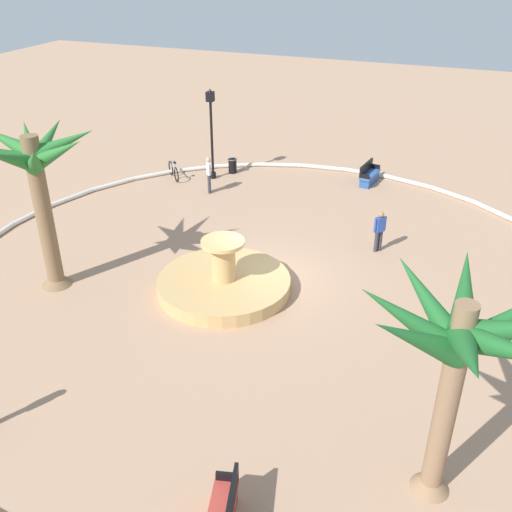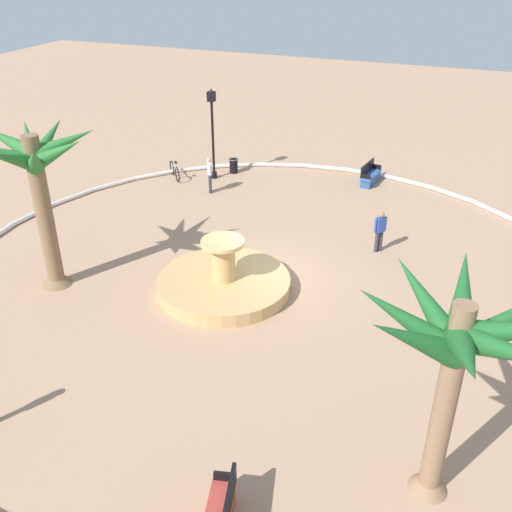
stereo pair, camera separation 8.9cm
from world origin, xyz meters
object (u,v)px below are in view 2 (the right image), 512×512
(bicycle_red_frame, at_px, (175,171))
(trash_bin, at_px, (234,165))
(palm_tree_near_fountain, at_px, (36,174))
(palm_tree_by_curb, at_px, (459,347))
(person_pedestrian_stroll, at_px, (380,230))
(lamppost, at_px, (212,127))
(fountain, at_px, (224,283))
(person_cyclist_helmet, at_px, (210,173))
(bench_east, at_px, (370,177))

(bicycle_red_frame, bearing_deg, trash_bin, -143.92)
(palm_tree_near_fountain, relative_size, palm_tree_by_curb, 1.09)
(bicycle_red_frame, xyz_separation_m, person_pedestrian_stroll, (-10.67, 3.80, 0.52))
(bicycle_red_frame, bearing_deg, lamppost, -157.86)
(lamppost, bearing_deg, fountain, 117.12)
(palm_tree_near_fountain, height_order, person_pedestrian_stroll, palm_tree_near_fountain)
(fountain, height_order, palm_tree_near_fountain, palm_tree_near_fountain)
(trash_bin, height_order, person_cyclist_helmet, person_cyclist_helmet)
(trash_bin, relative_size, person_pedestrian_stroll, 0.45)
(palm_tree_by_curb, distance_m, person_pedestrian_stroll, 11.11)
(bench_east, bearing_deg, person_cyclist_helmet, 29.94)
(lamppost, distance_m, trash_bin, 2.44)
(palm_tree_near_fountain, bearing_deg, palm_tree_by_curb, 163.06)
(palm_tree_by_curb, bearing_deg, person_pedestrian_stroll, -72.88)
(palm_tree_by_curb, distance_m, bicycle_red_frame, 20.01)
(bicycle_red_frame, bearing_deg, person_pedestrian_stroll, 160.41)
(person_pedestrian_stroll, bearing_deg, palm_tree_near_fountain, 33.32)
(bench_east, bearing_deg, palm_tree_near_fountain, 58.47)
(bicycle_red_frame, bearing_deg, person_cyclist_helmet, 157.55)
(palm_tree_near_fountain, distance_m, bicycle_red_frame, 10.81)
(person_cyclist_helmet, distance_m, person_pedestrian_stroll, 8.75)
(lamppost, xyz_separation_m, person_cyclist_helmet, (-0.61, 1.70, -1.58))
(trash_bin, bearing_deg, person_pedestrian_stroll, 146.37)
(lamppost, height_order, person_cyclist_helmet, lamppost)
(trash_bin, height_order, bicycle_red_frame, bicycle_red_frame)
(bench_east, height_order, person_pedestrian_stroll, person_pedestrian_stroll)
(bench_east, relative_size, lamppost, 0.38)
(palm_tree_by_curb, bearing_deg, person_cyclist_helmet, -48.78)
(person_cyclist_helmet, bearing_deg, person_pedestrian_stroll, 161.25)
(person_pedestrian_stroll, bearing_deg, trash_bin, -33.63)
(palm_tree_near_fountain, xyz_separation_m, person_cyclist_helmet, (-1.37, -9.16, -3.02))
(person_cyclist_helmet, height_order, person_pedestrian_stroll, person_cyclist_helmet)
(palm_tree_by_curb, distance_m, lamppost, 19.11)
(bicycle_red_frame, relative_size, person_pedestrian_stroll, 0.80)
(person_pedestrian_stroll, bearing_deg, lamppost, -26.91)
(lamppost, distance_m, bicycle_red_frame, 2.87)
(fountain, xyz_separation_m, person_cyclist_helmet, (4.06, -7.43, 0.66))
(palm_tree_near_fountain, relative_size, person_pedestrian_stroll, 3.39)
(fountain, distance_m, palm_tree_by_curb, 9.94)
(lamppost, relative_size, person_pedestrian_stroll, 2.69)
(palm_tree_by_curb, height_order, bench_east, palm_tree_by_curb)
(palm_tree_near_fountain, distance_m, lamppost, 10.99)
(bicycle_red_frame, xyz_separation_m, person_cyclist_helmet, (-2.38, 0.98, 0.56))
(fountain, relative_size, palm_tree_by_curb, 0.89)
(lamppost, height_order, bicycle_red_frame, lamppost)
(lamppost, xyz_separation_m, person_pedestrian_stroll, (-8.90, 4.52, -1.63))
(fountain, xyz_separation_m, bicycle_red_frame, (6.45, -8.41, 0.10))
(trash_bin, bearing_deg, bicycle_red_frame, 36.08)
(fountain, bearing_deg, trash_bin, -68.08)
(fountain, distance_m, lamppost, 10.50)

